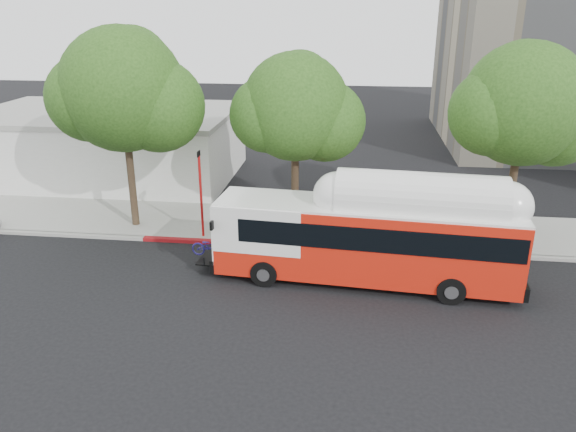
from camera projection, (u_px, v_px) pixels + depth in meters
The scene contains 10 objects.
ground at pixel (303, 288), 22.21m from camera, with size 120.00×120.00×0.00m, color black.
sidewalk at pixel (316, 226), 28.22m from camera, with size 60.00×5.00×0.15m, color gray.
curb_strip at pixel (311, 247), 25.81m from camera, with size 60.00×0.30×0.15m, color gray.
red_curb_segment at pixel (247, 243), 26.14m from camera, with size 10.00×0.32×0.16m, color maroon.
street_tree_left at pixel (133, 95), 26.00m from camera, with size 6.67×5.80×9.74m.
street_tree_mid at pixel (304, 111), 25.82m from camera, with size 5.75×5.00×8.62m.
street_tree_right at pixel (533, 109), 24.38m from camera, with size 6.21×5.40×9.18m.
low_commercial_bldg at pixel (108, 144), 36.03m from camera, with size 16.20×10.20×4.25m.
transit_bus at pixel (367, 241), 22.13m from camera, with size 12.85×3.51×3.76m.
signal_pole at pixel (201, 195), 26.12m from camera, with size 0.12×0.41×4.30m.
Camera 1 is at (1.77, -19.71, 10.51)m, focal length 35.00 mm.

